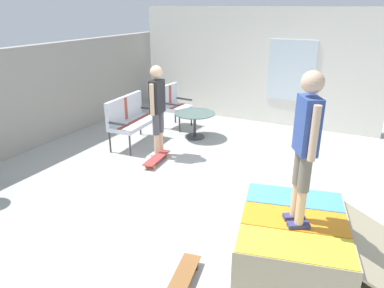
% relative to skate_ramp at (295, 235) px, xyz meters
% --- Properties ---
extents(ground_plane, '(12.00, 12.00, 0.10)m').
position_rel_skate_ramp_xyz_m(ground_plane, '(1.16, 1.64, -0.28)').
color(ground_plane, '#A8A8A3').
extents(back_wall_cinderblock, '(9.00, 0.20, 2.04)m').
position_rel_skate_ramp_xyz_m(back_wall_cinderblock, '(1.16, 5.64, 0.79)').
color(back_wall_cinderblock, '#9E998E').
rests_on(back_wall_cinderblock, ground_plane).
extents(house_facade, '(0.23, 6.00, 2.76)m').
position_rel_skate_ramp_xyz_m(house_facade, '(4.96, 2.13, 1.15)').
color(house_facade, white).
rests_on(house_facade, ground_plane).
extents(skate_ramp, '(1.92, 2.14, 0.46)m').
position_rel_skate_ramp_xyz_m(skate_ramp, '(0.00, 0.00, 0.00)').
color(skate_ramp, tan).
rests_on(skate_ramp, ground_plane).
extents(patio_bench, '(1.28, 0.63, 1.02)m').
position_rel_skate_ramp_xyz_m(patio_bench, '(2.10, 3.90, 0.38)').
color(patio_bench, '#38383D').
rests_on(patio_bench, ground_plane).
extents(patio_chair_near_house, '(0.65, 0.59, 1.02)m').
position_rel_skate_ramp_xyz_m(patio_chair_near_house, '(3.55, 3.69, 0.38)').
color(patio_chair_near_house, '#38383D').
rests_on(patio_chair_near_house, ground_plane).
extents(patio_table, '(0.90, 0.90, 0.57)m').
position_rel_skate_ramp_xyz_m(patio_table, '(3.08, 2.87, 0.17)').
color(patio_table, '#38383D').
rests_on(patio_table, ground_plane).
extents(person_watching, '(0.48, 0.26, 1.76)m').
position_rel_skate_ramp_xyz_m(person_watching, '(1.82, 3.03, 0.81)').
color(person_watching, silver).
rests_on(person_watching, ground_plane).
extents(person_skater, '(0.43, 0.35, 1.73)m').
position_rel_skate_ramp_xyz_m(person_skater, '(-0.09, -0.00, 1.25)').
color(person_skater, navy).
rests_on(person_skater, skate_ramp).
extents(skateboard_by_bench, '(0.82, 0.28, 0.10)m').
position_rel_skate_ramp_xyz_m(skateboard_by_bench, '(1.51, 2.89, -0.15)').
color(skateboard_by_bench, '#B23838').
rests_on(skateboard_by_bench, ground_plane).
extents(skateboard_spare, '(0.82, 0.34, 0.10)m').
position_rel_skate_ramp_xyz_m(skateboard_spare, '(-1.11, 0.93, -0.15)').
color(skateboard_spare, brown).
rests_on(skateboard_spare, ground_plane).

